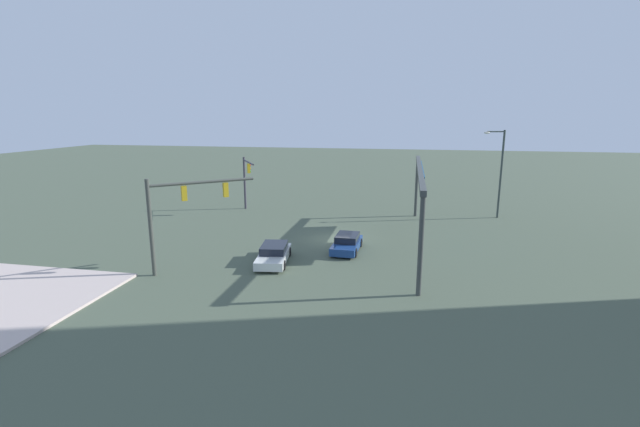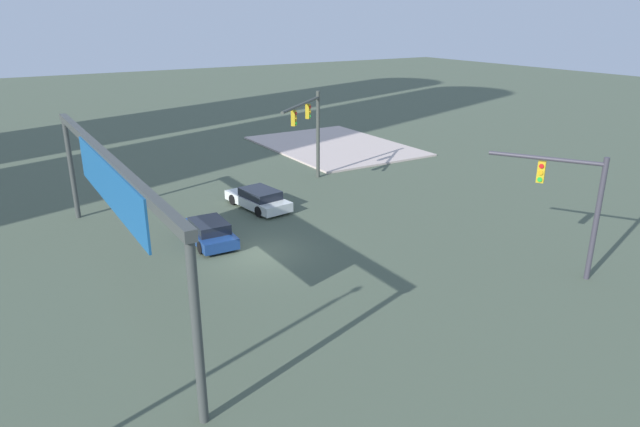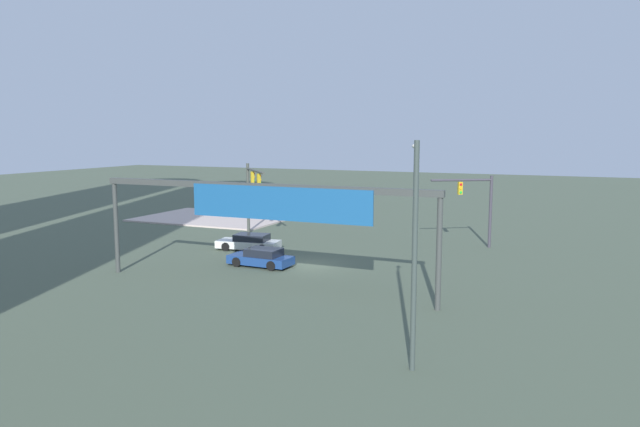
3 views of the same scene
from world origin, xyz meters
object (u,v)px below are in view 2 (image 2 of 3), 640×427
at_px(traffic_signal_opposite_side, 573,195).
at_px(traffic_signal_near_corner, 310,122).
at_px(sedan_car_waiting_far, 259,199).
at_px(sedan_car_approaching, 209,232).

bearing_deg(traffic_signal_opposite_side, traffic_signal_near_corner, -24.02).
bearing_deg(traffic_signal_opposite_side, sedan_car_waiting_far, -5.13).
bearing_deg(traffic_signal_near_corner, sedan_car_waiting_far, -12.84).
relative_size(traffic_signal_opposite_side, sedan_car_waiting_far, 1.13).
xyz_separation_m(sedan_car_approaching, sedan_car_waiting_far, (3.59, -4.55, 0.00)).
distance_m(sedan_car_approaching, sedan_car_waiting_far, 5.79).
xyz_separation_m(traffic_signal_near_corner, traffic_signal_opposite_side, (-18.33, -2.36, -0.54)).
relative_size(traffic_signal_near_corner, traffic_signal_opposite_side, 1.11).
xyz_separation_m(traffic_signal_opposite_side, sedan_car_waiting_far, (15.53, 7.65, -3.16)).
relative_size(traffic_signal_near_corner, sedan_car_waiting_far, 1.26).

